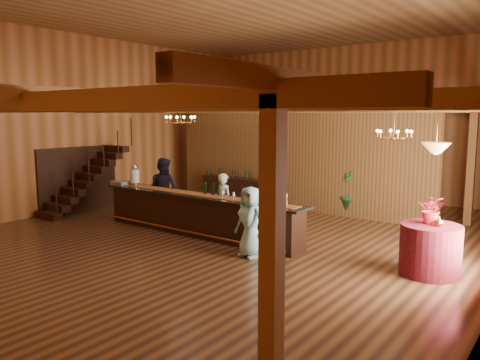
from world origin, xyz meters
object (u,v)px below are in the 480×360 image
Objects in this scene: tasting_bar at (198,214)px; guest at (250,222)px; pendant_lamp at (436,148)px; round_table at (430,250)px; chandelier_right at (394,133)px; raffle_drum at (280,198)px; chandelier_left at (181,119)px; staff_second at (163,189)px; floor_plant at (352,193)px; beverage_dispenser at (135,175)px; bartender at (224,202)px; backbar_shelf at (240,191)px.

guest reaches higher than tasting_bar.
pendant_lamp reaches higher than guest.
round_table is 2.87m from chandelier_right.
chandelier_left is (-3.35, 0.42, 1.69)m from raffle_drum.
tasting_bar is 5.07m from chandelier_right.
floor_plant is (4.11, 3.73, -0.21)m from staff_second.
chandelier_right is (-1.28, 1.48, 2.11)m from round_table.
raffle_drum is 0.22× the size of guest.
tasting_bar is 3.43× the size of staff_second.
tasting_bar is 18.14× the size of raffle_drum.
chandelier_left reaches higher than raffle_drum.
chandelier_left is 5.54m from floor_plant.
tasting_bar is 5.55m from round_table.
chandelier_left is 0.58× the size of floor_plant.
floor_plant is (4.67, 4.28, -0.62)m from beverage_dispenser.
guest is at bearing -115.17° from raffle_drum.
beverage_dispenser is 2.23m from chandelier_left.
tasting_bar is 5.53× the size of round_table.
bartender is at bearing 12.90° from beverage_dispenser.
bartender is (2.71, 0.62, -0.56)m from beverage_dispenser.
tasting_bar is at bearing -21.72° from chandelier_left.
backbar_shelf is at bearing 160.84° from chandelier_right.
staff_second reaches higher than backbar_shelf.
chandelier_right is (5.81, -2.02, 2.14)m from backbar_shelf.
chandelier_right reaches higher than tasting_bar.
tasting_bar reaches higher than round_table.
pendant_lamp is 7.56m from staff_second.
tasting_bar is at bearing 150.81° from staff_second.
floor_plant is (3.12, 4.01, -2.20)m from chandelier_left.
chandelier_left is at bearing -71.77° from backbar_shelf.
guest is at bearing -18.72° from tasting_bar.
guest is (4.59, -0.83, -0.56)m from beverage_dispenser.
chandelier_left is 0.53× the size of guest.
beverage_dispenser is at bearing -178.07° from round_table.
tasting_bar is 2.56m from beverage_dispenser.
chandelier_right reaches higher than staff_second.
tasting_bar is 10.28× the size of beverage_dispenser.
guest is at bearing -43.85° from backbar_shelf.
raffle_drum is at bearing -133.19° from chandelier_right.
staff_second is at bearing 164.22° from chandelier_left.
chandelier_left reaches higher than beverage_dispenser.
guest is at bearing -161.94° from pendant_lamp.
staff_second is at bearing 170.40° from guest.
beverage_dispenser is 4.69m from guest.
chandelier_left is 6.43m from pendant_lamp.
pendant_lamp is (6.41, -0.00, -0.49)m from chandelier_left.
pendant_lamp is at bearing 167.24° from staff_second.
staff_second reaches higher than round_table.
beverage_dispenser is 0.40× the size of bartender.
floor_plant is at bearing 98.42° from guest.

